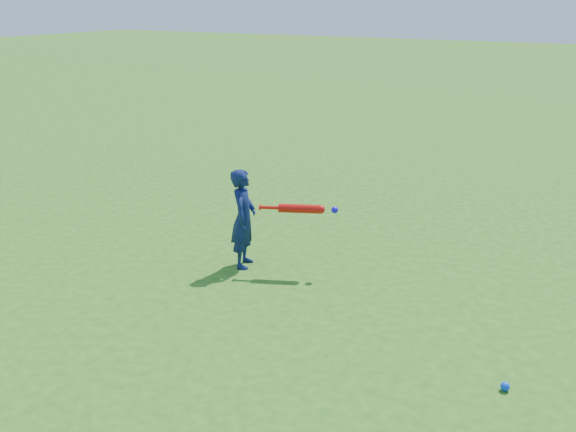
{
  "coord_description": "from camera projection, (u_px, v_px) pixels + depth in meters",
  "views": [
    {
      "loc": [
        3.19,
        -6.13,
        2.92
      ],
      "look_at": [
        -0.08,
        -0.29,
        0.62
      ],
      "focal_mm": 40.0,
      "sensor_mm": 36.0,
      "label": 1
    }
  ],
  "objects": [
    {
      "name": "ground_ball_blue",
      "position": [
        505.0,
        386.0,
        4.99
      ],
      "size": [
        0.07,
        0.07,
        0.07
      ],
      "primitive_type": "sphere",
      "color": "blue",
      "rests_on": "ground"
    },
    {
      "name": "ground",
      "position": [
        306.0,
        260.0,
        7.48
      ],
      "size": [
        80.0,
        80.0,
        0.0
      ],
      "primitive_type": "plane",
      "color": "#286317",
      "rests_on": "ground"
    },
    {
      "name": "child",
      "position": [
        244.0,
        219.0,
        7.15
      ],
      "size": [
        0.39,
        0.48,
        1.13
      ],
      "primitive_type": "imported",
      "rotation": [
        0.0,
        0.0,
        1.91
      ],
      "color": "#0F1A48",
      "rests_on": "ground"
    },
    {
      "name": "bat_swing",
      "position": [
        303.0,
        209.0,
        6.98
      ],
      "size": [
        0.81,
        0.39,
        0.1
      ],
      "rotation": [
        0.0,
        0.0,
        0.4
      ],
      "color": "red",
      "rests_on": "ground"
    }
  ]
}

